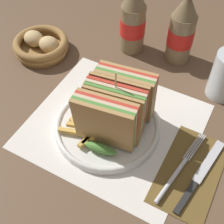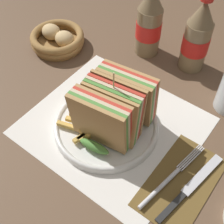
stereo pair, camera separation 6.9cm
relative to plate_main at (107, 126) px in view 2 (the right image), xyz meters
The scene contains 12 objects.
ground_plane 0.02m from the plate_main, 93.13° to the left, with size 4.00×4.00×0.00m, color brown.
placemat 0.02m from the plate_main, 67.86° to the left, with size 0.37×0.33×0.00m.
plate_main is the anchor object (origin of this frame).
club_sandwich 0.07m from the plate_main, ahead, with size 0.13×0.17×0.16m.
fries_pile 0.05m from the plate_main, 124.71° to the right, with size 0.10×0.10×0.02m.
ketchup_blob 0.03m from the plate_main, behind, with size 0.04×0.04×0.02m.
napkin 0.20m from the plate_main, ahead, with size 0.12×0.21×0.00m.
fork 0.18m from the plate_main, 11.18° to the right, with size 0.04×0.20×0.01m.
knife 0.22m from the plate_main, ahead, with size 0.05×0.20×0.00m.
coke_bottle_near 0.30m from the plate_main, 105.49° to the left, with size 0.07×0.07×0.22m.
coke_bottle_far 0.32m from the plate_main, 80.75° to the left, with size 0.07×0.07×0.22m.
bread_basket 0.33m from the plate_main, 152.80° to the left, with size 0.15×0.15×0.05m.
Camera 2 is at (0.26, -0.34, 0.57)m, focal length 50.00 mm.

